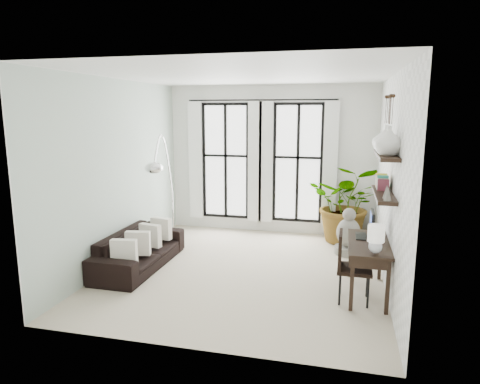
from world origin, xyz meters
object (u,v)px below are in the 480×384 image
(plant, at_px, (347,204))
(desk_chair, at_px, (348,262))
(sofa, at_px, (139,249))
(desk, at_px, (368,247))
(arc_lamp, at_px, (163,161))
(buddha, at_px, (348,235))

(plant, bearing_deg, desk_chair, -89.71)
(sofa, distance_m, desk_chair, 3.52)
(desk, relative_size, desk_chair, 1.35)
(sofa, relative_size, arc_lamp, 0.94)
(sofa, relative_size, desk_chair, 2.12)
(sofa, distance_m, plant, 4.19)
(desk, distance_m, buddha, 1.89)
(plant, bearing_deg, arc_lamp, -157.01)
(desk, bearing_deg, sofa, 175.36)
(sofa, height_order, desk, desk)
(plant, height_order, arc_lamp, arc_lamp)
(sofa, distance_m, desk, 3.78)
(sofa, xyz_separation_m, buddha, (3.50, 1.53, 0.06))
(desk, height_order, buddha, desk)
(arc_lamp, bearing_deg, plant, 22.99)
(plant, distance_m, arc_lamp, 3.76)
(desk_chair, relative_size, arc_lamp, 0.44)
(plant, relative_size, desk, 1.19)
(desk_chair, relative_size, buddha, 1.12)
(plant, distance_m, desk, 2.64)
(plant, relative_size, desk_chair, 1.62)
(sofa, bearing_deg, buddha, -65.76)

